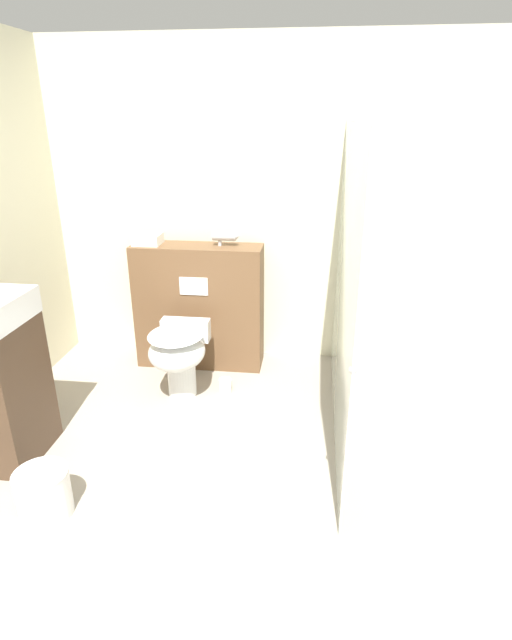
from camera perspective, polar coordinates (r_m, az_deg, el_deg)
The scene contains 9 objects.
ground_plane at distance 2.71m, azimuth -6.28°, elevation -23.38°, with size 12.00×12.00×0.00m, color #9E9384.
wall_back at distance 4.06m, azimuth -0.19°, elevation 12.58°, with size 8.00×0.06×2.50m.
partition_panel at distance 4.07m, azimuth -6.50°, elevation 1.56°, with size 1.02×0.30×1.01m.
shower_glass at distance 3.09m, azimuth 10.02°, elevation 3.48°, with size 0.04×2.02×1.91m.
toilet at distance 3.63m, azimuth -8.80°, elevation -3.78°, with size 0.40×0.54×0.53m.
hair_drier at distance 3.87m, azimuth -3.51°, elevation 9.56°, with size 0.21×0.08×0.12m.
folded_towel at distance 4.02m, azimuth -12.27°, elevation 9.03°, with size 0.21×0.19×0.08m.
spare_toilet_roll at distance 3.79m, azimuth -3.52°, elevation -7.49°, with size 0.09×0.09×0.11m.
waste_bin at distance 2.94m, azimuth -23.09°, elevation -17.75°, with size 0.28×0.28×0.26m.
Camera 1 is at (0.50, -1.83, 1.94)m, focal length 28.00 mm.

